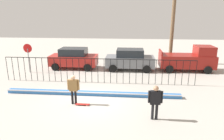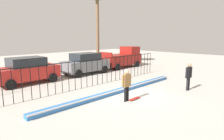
{
  "view_description": "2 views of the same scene",
  "coord_description": "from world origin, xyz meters",
  "px_view_note": "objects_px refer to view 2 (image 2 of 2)",
  "views": [
    {
      "loc": [
        2.29,
        -11.02,
        5.02
      ],
      "look_at": [
        1.14,
        2.08,
        1.33
      ],
      "focal_mm": 32.74,
      "sensor_mm": 36.0,
      "label": 1
    },
    {
      "loc": [
        -8.28,
        -6.89,
        3.38
      ],
      "look_at": [
        0.93,
        2.26,
        1.11
      ],
      "focal_mm": 31.12,
      "sensor_mm": 36.0,
      "label": 2
    }
  ],
  "objects_px": {
    "skateboard": "(135,99)",
    "parked_car_red": "(27,70)",
    "pickup_truck": "(123,58)",
    "parked_car_gray": "(86,63)",
    "skateboarder": "(127,82)",
    "camera_operator": "(189,74)"
  },
  "relations": [
    {
      "from": "skateboard",
      "to": "parked_car_red",
      "type": "height_order",
      "value": "parked_car_red"
    },
    {
      "from": "skateboard",
      "to": "pickup_truck",
      "type": "height_order",
      "value": "pickup_truck"
    },
    {
      "from": "parked_car_gray",
      "to": "pickup_truck",
      "type": "height_order",
      "value": "pickup_truck"
    },
    {
      "from": "skateboarder",
      "to": "parked_car_gray",
      "type": "height_order",
      "value": "parked_car_gray"
    },
    {
      "from": "pickup_truck",
      "to": "skateboard",
      "type": "bearing_deg",
      "value": -135.66
    },
    {
      "from": "camera_operator",
      "to": "skateboard",
      "type": "bearing_deg",
      "value": -16.01
    },
    {
      "from": "camera_operator",
      "to": "parked_car_red",
      "type": "relative_size",
      "value": 0.4
    },
    {
      "from": "parked_car_red",
      "to": "pickup_truck",
      "type": "height_order",
      "value": "pickup_truck"
    },
    {
      "from": "camera_operator",
      "to": "parked_car_red",
      "type": "height_order",
      "value": "parked_car_red"
    },
    {
      "from": "skateboard",
      "to": "parked_car_red",
      "type": "relative_size",
      "value": 0.19
    },
    {
      "from": "skateboard",
      "to": "skateboarder",
      "type": "bearing_deg",
      "value": 149.93
    },
    {
      "from": "skateboarder",
      "to": "pickup_truck",
      "type": "relative_size",
      "value": 0.36
    },
    {
      "from": "parked_car_gray",
      "to": "pickup_truck",
      "type": "bearing_deg",
      "value": 1.45
    },
    {
      "from": "skateboard",
      "to": "pickup_truck",
      "type": "bearing_deg",
      "value": 32.11
    },
    {
      "from": "camera_operator",
      "to": "pickup_truck",
      "type": "xyz_separation_m",
      "value": [
        4.02,
        9.12,
        -0.0
      ]
    },
    {
      "from": "skateboarder",
      "to": "parked_car_gray",
      "type": "distance_m",
      "value": 8.17
    },
    {
      "from": "skateboard",
      "to": "parked_car_gray",
      "type": "relative_size",
      "value": 0.19
    },
    {
      "from": "parked_car_red",
      "to": "skateboard",
      "type": "bearing_deg",
      "value": -69.32
    },
    {
      "from": "parked_car_gray",
      "to": "camera_operator",
      "type": "bearing_deg",
      "value": -82.91
    },
    {
      "from": "camera_operator",
      "to": "parked_car_red",
      "type": "xyz_separation_m",
      "value": [
        -6.41,
        9.01,
        -0.07
      ]
    },
    {
      "from": "skateboarder",
      "to": "parked_car_gray",
      "type": "relative_size",
      "value": 0.4
    },
    {
      "from": "parked_car_red",
      "to": "parked_car_gray",
      "type": "distance_m",
      "value": 5.19
    }
  ]
}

